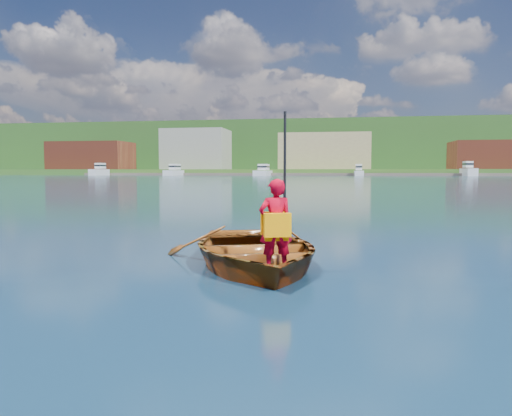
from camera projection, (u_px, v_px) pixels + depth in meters
ground at (306, 277)px, 6.47m from camera, size 600.00×600.00×0.00m
rowboat at (253, 250)px, 7.26m from camera, size 3.61×4.26×0.75m
child_paddler at (276, 225)px, 6.37m from camera, size 0.50×0.43×2.05m
shoreline at (340, 152)px, 238.36m from camera, size 400.00×140.00×22.00m
dock at (325, 174)px, 152.69m from camera, size 160.04×10.10×0.80m
waterfront_buildings at (317, 152)px, 169.42m from camera, size 202.00×16.00×14.00m
marina_yachts at (323, 171)px, 148.08m from camera, size 140.01×13.95×4.44m
hillside_trees at (409, 136)px, 233.51m from camera, size 279.42×80.75×24.50m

